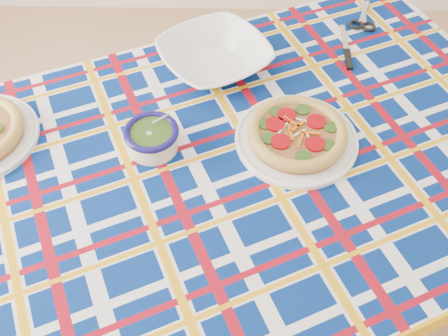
# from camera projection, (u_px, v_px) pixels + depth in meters

# --- Properties ---
(floor) EXTENTS (4.00, 4.00, 0.00)m
(floor) POSITION_uv_depth(u_px,v_px,m) (168.00, 307.00, 1.95)
(floor) COLOR #A97D57
(floor) RESTS_ON ground
(dining_table) EXTENTS (2.07, 1.74, 0.83)m
(dining_table) POSITION_uv_depth(u_px,v_px,m) (228.00, 184.00, 1.39)
(dining_table) COLOR brown
(dining_table) RESTS_ON floor
(tablecloth) EXTENTS (2.12, 1.79, 0.12)m
(tablecloth) POSITION_uv_depth(u_px,v_px,m) (228.00, 178.00, 1.37)
(tablecloth) COLOR navy
(tablecloth) RESTS_ON dining_table
(main_focaccia_plate) EXTENTS (0.46, 0.46, 0.07)m
(main_focaccia_plate) POSITION_uv_depth(u_px,v_px,m) (297.00, 133.00, 1.34)
(main_focaccia_plate) COLOR #915933
(main_focaccia_plate) RESTS_ON tablecloth
(pesto_bowl) EXTENTS (0.19, 0.19, 0.09)m
(pesto_bowl) POSITION_uv_depth(u_px,v_px,m) (152.00, 137.00, 1.32)
(pesto_bowl) COLOR #1F3D10
(pesto_bowl) RESTS_ON tablecloth
(serving_bowl) EXTENTS (0.45, 0.45, 0.08)m
(serving_bowl) POSITION_uv_depth(u_px,v_px,m) (215.00, 57.00, 1.53)
(serving_bowl) COLOR white
(serving_bowl) RESTS_ON tablecloth
(table_knife) EXTENTS (0.03, 0.24, 0.01)m
(table_knife) POSITION_uv_depth(u_px,v_px,m) (345.00, 39.00, 1.64)
(table_knife) COLOR silver
(table_knife) RESTS_ON tablecloth
(kitchen_scissors) EXTENTS (0.14, 0.22, 0.02)m
(kitchen_scissors) POSITION_uv_depth(u_px,v_px,m) (364.00, 12.00, 1.73)
(kitchen_scissors) COLOR silver
(kitchen_scissors) RESTS_ON tablecloth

